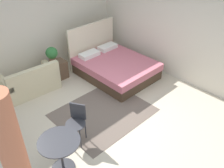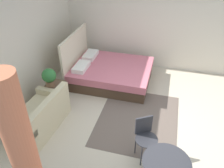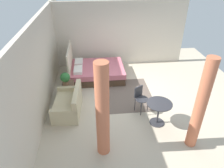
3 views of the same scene
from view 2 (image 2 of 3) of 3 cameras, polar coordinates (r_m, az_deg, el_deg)
ground_plane at (r=5.21m, az=7.63°, el=-9.31°), size 8.35×8.68×0.02m
wall_back at (r=5.40m, az=-22.66°, el=7.82°), size 8.35×0.12×2.78m
wall_right at (r=6.84m, az=12.06°, el=14.85°), size 0.12×5.68×2.78m
area_rug at (r=5.23m, az=6.51°, el=-8.76°), size 2.12×1.75×0.01m
bed at (r=6.34m, az=-0.83°, el=3.05°), size 1.71×2.14×1.32m
couch at (r=5.08m, az=-17.61°, el=-7.88°), size 1.42×0.88×0.80m
nightstand at (r=5.70m, az=-13.85°, el=-2.20°), size 0.45×0.40×0.53m
potted_plant at (r=5.37m, az=-15.52°, el=1.78°), size 0.33×0.33×0.45m
cafe_chair_near_window at (r=4.18m, az=8.33°, el=-12.36°), size 0.55×0.55×0.85m
curtain_right at (r=3.03m, az=-20.69°, el=-18.02°), size 0.32×0.32×2.48m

